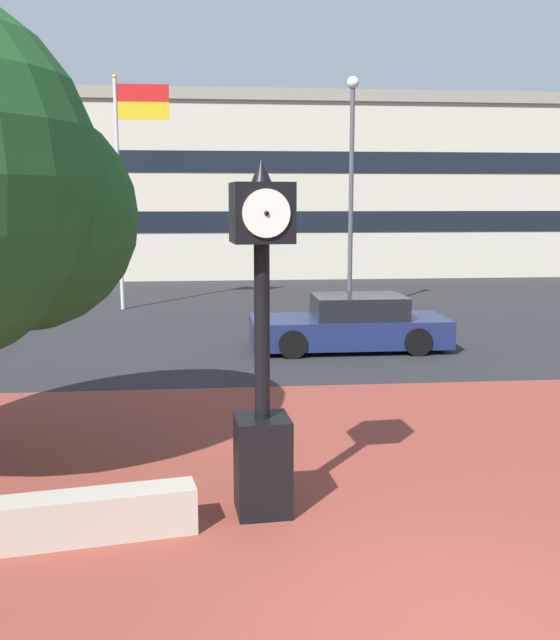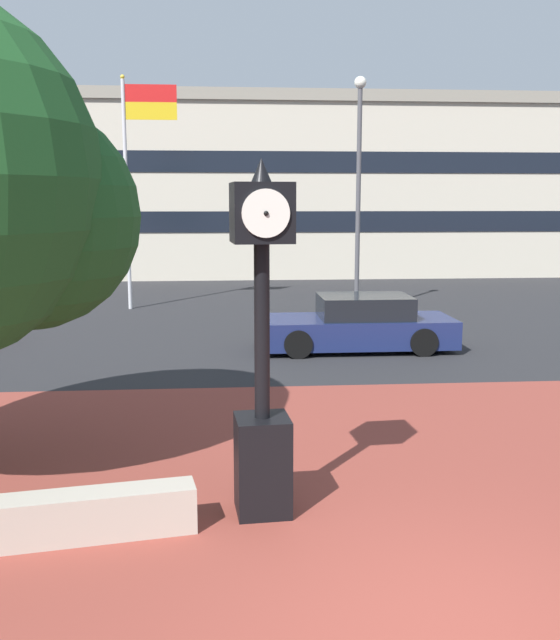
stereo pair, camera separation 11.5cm
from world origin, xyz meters
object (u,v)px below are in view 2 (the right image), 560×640
at_px(civic_building, 305,188).
at_px(street_lamp_post, 359,173).
at_px(street_clock, 262,361).
at_px(car_street_near, 357,325).
at_px(flagpole_primary, 133,169).

height_order(civic_building, street_lamp_post, civic_building).
xyz_separation_m(street_clock, street_lamp_post, (3.67, 13.95, 2.54)).
bearing_deg(street_clock, civic_building, 78.09).
relative_size(car_street_near, street_lamp_post, 0.65).
xyz_separation_m(civic_building, street_lamp_post, (-0.24, -16.48, 0.21)).
relative_size(street_clock, car_street_near, 0.85).
distance_m(street_clock, street_lamp_post, 14.65).
distance_m(flagpole_primary, street_lamp_post, 7.05).
bearing_deg(flagpole_primary, civic_building, 64.49).
height_order(street_clock, flagpole_primary, flagpole_primary).
relative_size(street_clock, street_lamp_post, 0.55).
bearing_deg(flagpole_primary, street_clock, -78.39).
relative_size(street_clock, flagpole_primary, 0.54).
relative_size(car_street_near, civic_building, 0.14).
distance_m(car_street_near, civic_building, 22.06).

